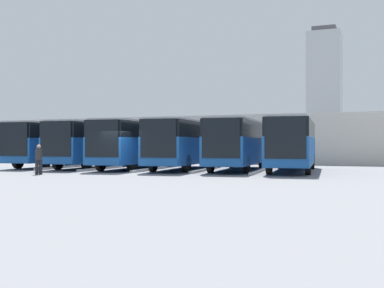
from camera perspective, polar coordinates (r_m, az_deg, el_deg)
The scene contains 15 objects.
ground_plane at distance 28.97m, azimuth -8.07°, elevation -3.44°, with size 600.00×600.00×0.00m, color gray.
bus_0 at distance 31.11m, azimuth 11.84°, elevation 0.19°, with size 3.54×10.90×3.32m.
curb_divider_0 at distance 29.97m, azimuth 7.91°, elevation -3.19°, with size 0.24×6.45×0.15m, color #B2B2AD.
bus_1 at distance 32.04m, azimuth 5.50°, elevation 0.18°, with size 3.54×10.90×3.32m.
curb_divider_1 at distance 31.14m, azimuth 1.49°, elevation -3.07°, with size 0.24×6.45×0.15m, color #B2B2AD.
bus_2 at distance 32.73m, azimuth -0.84°, elevation 0.18°, with size 3.54×10.90×3.32m.
curb_divider_2 at distance 32.09m, azimuth -4.91°, elevation -2.98°, with size 0.24×6.45×0.15m, color #B2B2AD.
bus_3 at distance 34.03m, azimuth -6.65°, elevation 0.17°, with size 3.54×10.90×3.32m.
curb_divider_3 at distance 33.62m, azimuth -10.65°, elevation -2.85°, with size 0.24×6.45×0.15m, color #B2B2AD.
bus_4 at distance 36.18m, azimuth -11.42°, elevation 0.15°, with size 3.54×10.90×3.32m.
curb_divider_4 at distance 35.96m, azimuth -15.21°, elevation -2.67°, with size 0.24×6.45×0.15m, color #B2B2AD.
bus_5 at distance 38.46m, azimuth -15.74°, elevation 0.14°, with size 3.54×10.90×3.32m.
pedestrian at distance 28.64m, azimuth -17.70°, elevation -1.64°, with size 0.54×0.54×1.70m.
station_building at distance 50.35m, azimuth 5.15°, elevation 0.52°, with size 43.79×16.07×4.41m.
office_tower at distance 228.39m, azimuth 15.45°, elevation 6.25°, with size 14.86×14.86×55.02m.
Camera 1 is at (-14.38, 25.09, 1.69)m, focal length 45.00 mm.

